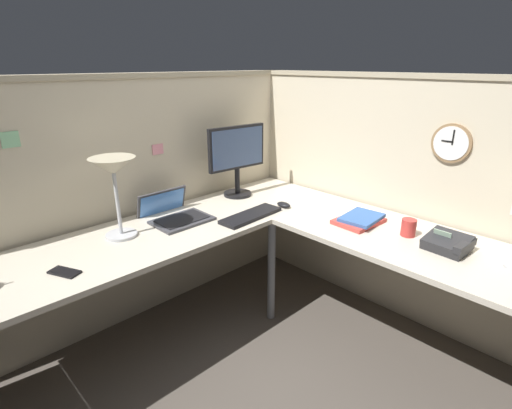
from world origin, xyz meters
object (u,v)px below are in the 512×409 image
Objects in this scene: desk_lamp_dome at (114,173)px; book_stack at (360,220)px; laptop at (173,214)px; keyboard at (251,215)px; computer_mouse at (284,205)px; monitor at (237,156)px; office_phone at (449,244)px; coffee_mug at (409,228)px; wall_clock at (452,143)px; cell_phone at (64,272)px.

book_stack is (1.12, -0.82, -0.34)m from desk_lamp_dome.
laptop is 0.48m from keyboard.
monitor is at bearing 97.77° from computer_mouse.
office_phone is 2.24× the size of coffee_mug.
computer_mouse is at bearing -29.19° from laptop.
monitor is 1.31× the size of laptop.
coffee_mug reaches higher than computer_mouse.
monitor is at bearing 5.17° from desk_lamp_dome.
wall_clock is at bearing -60.74° from computer_mouse.
laptop is at bearing 132.82° from wall_clock.
book_stack is (1.49, -0.61, 0.02)m from cell_phone.
desk_lamp_dome is (-0.71, 0.29, 0.35)m from keyboard.
office_phone reaches higher than computer_mouse.
monitor is 1.23m from coffee_mug.
desk_lamp_dome is 1.42m from book_stack.
keyboard is 0.28m from computer_mouse.
keyboard is at bearing -43.37° from laptop.
laptop reaches higher than coffee_mug.
monitor reaches higher than laptop.
coffee_mug is at bearing 172.04° from wall_clock.
monitor is 1.12× the size of desk_lamp_dome.
coffee_mug is (1.53, -0.90, 0.04)m from cell_phone.
wall_clock reaches higher than laptop.
coffee_mug is at bearing -64.94° from keyboard.
keyboard is 4.13× the size of computer_mouse.
laptop is 1.67m from wall_clock.
book_stack is (0.13, -0.50, 0.00)m from computer_mouse.
desk_lamp_dome is at bearing 162.36° from computer_mouse.
laptop is 0.72m from computer_mouse.
book_stack is 0.29m from coffee_mug.
office_phone is (0.76, -1.37, 0.01)m from laptop.
desk_lamp_dome reaches higher than laptop.
coffee_mug is (0.79, -1.14, 0.02)m from laptop.
book_stack is at bearing -48.43° from laptop.
office_phone is at bearing -82.72° from computer_mouse.
book_stack reaches higher than keyboard.
book_stack is (0.18, -0.90, -0.27)m from monitor.
laptop is at bearing 133.22° from keyboard.
wall_clock is (0.34, -0.33, 0.46)m from book_stack.
desk_lamp_dome reaches higher than keyboard.
desk_lamp_dome is at bearing 143.85° from book_stack.
laptop is at bearing 119.06° from office_phone.
office_phone is at bearing -71.85° from keyboard.
laptop is 2.66× the size of cell_phone.
keyboard is 1.44× the size of book_stack.
cell_phone is at bearing -162.05° from laptop.
wall_clock reaches higher than desk_lamp_dome.
wall_clock is (1.09, -1.18, 0.46)m from laptop.
computer_mouse is at bearing 97.28° from office_phone.
coffee_mug is (0.03, 0.23, 0.01)m from office_phone.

